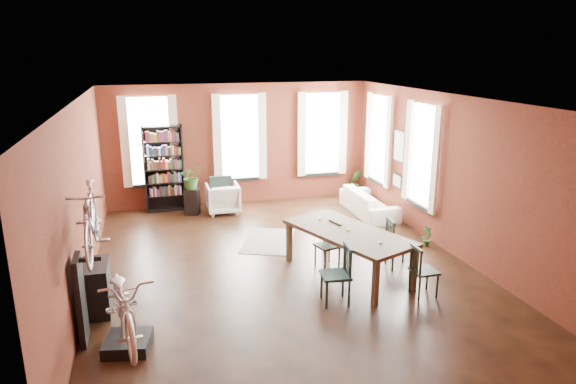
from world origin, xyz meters
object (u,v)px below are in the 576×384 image
object	(u,v)px
bicycle_floor	(121,272)
bike_trainer	(128,343)
white_armchair	(223,197)
console_table	(97,288)
dining_chair_a	(335,275)
bookshelf	(164,169)
dining_table	(348,253)
cream_sofa	(369,198)
dining_chair_d	(399,243)
dining_chair_b	(327,245)
plant_stand	(192,201)
dining_chair_c	(424,271)

from	to	relation	value
bicycle_floor	bike_trainer	bearing A→B (deg)	-86.51
white_armchair	console_table	size ratio (longest dim) A/B	1.04
dining_chair_a	bookshelf	distance (m)	6.46
dining_table	white_armchair	world-z (taller)	dining_table
bookshelf	cream_sofa	xyz separation A→B (m)	(4.95, -1.70, -0.69)
cream_sofa	console_table	world-z (taller)	cream_sofa
dining_chair_d	dining_chair_a	bearing A→B (deg)	127.25
dining_chair_a	cream_sofa	distance (m)	4.92
cream_sofa	bicycle_floor	bearing A→B (deg)	129.52
dining_table	dining_chair_b	distance (m)	0.48
dining_chair_b	bicycle_floor	bearing A→B (deg)	-77.54
plant_stand	dining_chair_d	bearing A→B (deg)	-51.21
cream_sofa	dining_chair_b	bearing A→B (deg)	143.20
dining_chair_a	console_table	distance (m)	3.82
cream_sofa	bicycle_floor	size ratio (longest dim) A/B	1.06
bookshelf	dining_chair_d	bearing A→B (deg)	-49.80
plant_stand	bicycle_floor	size ratio (longest dim) A/B	0.34
dining_chair_b	bike_trainer	world-z (taller)	dining_chair_b
white_armchair	cream_sofa	world-z (taller)	white_armchair
dining_table	bookshelf	xyz separation A→B (m)	(-3.07, 4.96, 0.68)
dining_chair_c	dining_chair_a	bearing A→B (deg)	85.39
dining_chair_c	plant_stand	distance (m)	6.49
plant_stand	dining_chair_a	bearing A→B (deg)	-71.29
white_armchair	plant_stand	size ratio (longest dim) A/B	1.24
console_table	plant_stand	bearing A→B (deg)	67.76
dining_chair_b	cream_sofa	size ratio (longest dim) A/B	0.42
dining_chair_a	white_armchair	size ratio (longest dim) A/B	1.19
dining_chair_d	bike_trainer	xyz separation A→B (m)	(-4.94, -1.57, -0.39)
bookshelf	plant_stand	bearing A→B (deg)	-40.20
dining_chair_b	dining_table	bearing A→B (deg)	15.91
bookshelf	cream_sofa	bearing A→B (deg)	-18.95
console_table	plant_stand	world-z (taller)	console_table
dining_chair_a	white_armchair	distance (m)	5.44
dining_chair_d	console_table	distance (m)	5.43
bike_trainer	console_table	bearing A→B (deg)	110.77
dining_chair_a	bike_trainer	world-z (taller)	dining_chair_a
plant_stand	bike_trainer	bearing A→B (deg)	-103.53
cream_sofa	console_table	bearing A→B (deg)	119.33
console_table	bicycle_floor	distance (m)	1.53
white_armchair	dining_chair_a	bearing A→B (deg)	101.53
white_armchair	bookshelf	bearing A→B (deg)	-23.58
dining_chair_b	console_table	distance (m)	4.15
bookshelf	bike_trainer	size ratio (longest dim) A/B	3.63
dining_table	plant_stand	world-z (taller)	dining_table
dining_table	dining_chair_a	xyz separation A→B (m)	(-0.61, -0.99, 0.07)
console_table	bicycle_floor	xyz separation A→B (m)	(0.48, -1.25, 0.76)
bike_trainer	bicycle_floor	world-z (taller)	bicycle_floor
cream_sofa	bookshelf	bearing A→B (deg)	71.05
dining_chair_c	console_table	world-z (taller)	dining_chair_c
dining_chair_b	bicycle_floor	size ratio (longest dim) A/B	0.45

